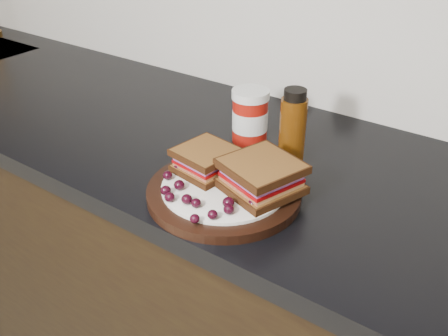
# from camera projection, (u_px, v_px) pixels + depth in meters

# --- Properties ---
(base_cabinets) EXTENTS (3.96, 0.58, 0.86)m
(base_cabinets) POSITION_uv_depth(u_px,v_px,m) (191.00, 286.00, 1.37)
(base_cabinets) COLOR black
(base_cabinets) RESTS_ON ground_plane
(countertop) EXTENTS (3.98, 0.60, 0.04)m
(countertop) POSITION_uv_depth(u_px,v_px,m) (185.00, 140.00, 1.14)
(countertop) COLOR black
(countertop) RESTS_ON base_cabinets
(plate) EXTENTS (0.28, 0.28, 0.02)m
(plate) POSITION_uv_depth(u_px,v_px,m) (224.00, 192.00, 0.90)
(plate) COLOR black
(plate) RESTS_ON countertop
(sandwich_left) EXTENTS (0.12, 0.12, 0.05)m
(sandwich_left) POSITION_uv_depth(u_px,v_px,m) (206.00, 160.00, 0.93)
(sandwich_left) COLOR brown
(sandwich_left) RESTS_ON plate
(sandwich_right) EXTENTS (0.15, 0.15, 0.06)m
(sandwich_right) POSITION_uv_depth(u_px,v_px,m) (261.00, 176.00, 0.87)
(sandwich_right) COLOR brown
(sandwich_right) RESTS_ON plate
(grape_0) EXTENTS (0.02, 0.02, 0.02)m
(grape_0) POSITION_uv_depth(u_px,v_px,m) (168.00, 175.00, 0.91)
(grape_0) COLOR black
(grape_0) RESTS_ON plate
(grape_1) EXTENTS (0.02, 0.02, 0.02)m
(grape_1) POSITION_uv_depth(u_px,v_px,m) (179.00, 185.00, 0.88)
(grape_1) COLOR black
(grape_1) RESTS_ON plate
(grape_2) EXTENTS (0.02, 0.02, 0.02)m
(grape_2) POSITION_uv_depth(u_px,v_px,m) (166.00, 190.00, 0.87)
(grape_2) COLOR black
(grape_2) RESTS_ON plate
(grape_3) EXTENTS (0.02, 0.02, 0.02)m
(grape_3) POSITION_uv_depth(u_px,v_px,m) (170.00, 197.00, 0.85)
(grape_3) COLOR black
(grape_3) RESTS_ON plate
(grape_4) EXTENTS (0.02, 0.02, 0.02)m
(grape_4) POSITION_uv_depth(u_px,v_px,m) (187.00, 199.00, 0.84)
(grape_4) COLOR black
(grape_4) RESTS_ON plate
(grape_5) EXTENTS (0.02, 0.02, 0.02)m
(grape_5) POSITION_uv_depth(u_px,v_px,m) (196.00, 203.00, 0.83)
(grape_5) COLOR black
(grape_5) RESTS_ON plate
(grape_6) EXTENTS (0.02, 0.02, 0.02)m
(grape_6) POSITION_uv_depth(u_px,v_px,m) (195.00, 219.00, 0.80)
(grape_6) COLOR black
(grape_6) RESTS_ON plate
(grape_7) EXTENTS (0.02, 0.02, 0.02)m
(grape_7) POSITION_uv_depth(u_px,v_px,m) (213.00, 215.00, 0.81)
(grape_7) COLOR black
(grape_7) RESTS_ON plate
(grape_8) EXTENTS (0.02, 0.02, 0.02)m
(grape_8) POSITION_uv_depth(u_px,v_px,m) (229.00, 209.00, 0.82)
(grape_8) COLOR black
(grape_8) RESTS_ON plate
(grape_9) EXTENTS (0.02, 0.02, 0.02)m
(grape_9) POSITION_uv_depth(u_px,v_px,m) (228.00, 202.00, 0.83)
(grape_9) COLOR black
(grape_9) RESTS_ON plate
(grape_10) EXTENTS (0.02, 0.02, 0.02)m
(grape_10) POSITION_uv_depth(u_px,v_px,m) (254.00, 204.00, 0.83)
(grape_10) COLOR black
(grape_10) RESTS_ON plate
(grape_11) EXTENTS (0.02, 0.02, 0.02)m
(grape_11) POSITION_uv_depth(u_px,v_px,m) (259.00, 198.00, 0.84)
(grape_11) COLOR black
(grape_11) RESTS_ON plate
(grape_12) EXTENTS (0.02, 0.02, 0.02)m
(grape_12) POSITION_uv_depth(u_px,v_px,m) (260.00, 198.00, 0.85)
(grape_12) COLOR black
(grape_12) RESTS_ON plate
(grape_13) EXTENTS (0.02, 0.02, 0.02)m
(grape_13) POSITION_uv_depth(u_px,v_px,m) (273.00, 188.00, 0.87)
(grape_13) COLOR black
(grape_13) RESTS_ON plate
(grape_14) EXTENTS (0.02, 0.02, 0.02)m
(grape_14) POSITION_uv_depth(u_px,v_px,m) (271.00, 180.00, 0.89)
(grape_14) COLOR black
(grape_14) RESTS_ON plate
(grape_15) EXTENTS (0.02, 0.02, 0.02)m
(grape_15) POSITION_uv_depth(u_px,v_px,m) (221.00, 168.00, 0.93)
(grape_15) COLOR black
(grape_15) RESTS_ON plate
(grape_16) EXTENTS (0.02, 0.02, 0.02)m
(grape_16) POSITION_uv_depth(u_px,v_px,m) (207.00, 164.00, 0.95)
(grape_16) COLOR black
(grape_16) RESTS_ON plate
(grape_17) EXTENTS (0.02, 0.02, 0.02)m
(grape_17) POSITION_uv_depth(u_px,v_px,m) (206.00, 164.00, 0.94)
(grape_17) COLOR black
(grape_17) RESTS_ON plate
(grape_18) EXTENTS (0.02, 0.02, 0.02)m
(grape_18) POSITION_uv_depth(u_px,v_px,m) (189.00, 165.00, 0.94)
(grape_18) COLOR black
(grape_18) RESTS_ON plate
(grape_19) EXTENTS (0.02, 0.02, 0.02)m
(grape_19) POSITION_uv_depth(u_px,v_px,m) (179.00, 168.00, 0.93)
(grape_19) COLOR black
(grape_19) RESTS_ON plate
(grape_20) EXTENTS (0.02, 0.02, 0.02)m
(grape_20) POSITION_uv_depth(u_px,v_px,m) (215.00, 169.00, 0.93)
(grape_20) COLOR black
(grape_20) RESTS_ON plate
(grape_21) EXTENTS (0.02, 0.02, 0.02)m
(grape_21) POSITION_uv_depth(u_px,v_px,m) (208.00, 167.00, 0.93)
(grape_21) COLOR black
(grape_21) RESTS_ON plate
(grape_22) EXTENTS (0.01, 0.01, 0.01)m
(grape_22) POSITION_uv_depth(u_px,v_px,m) (188.00, 171.00, 0.93)
(grape_22) COLOR black
(grape_22) RESTS_ON plate
(condiment_jar) EXTENTS (0.09, 0.09, 0.12)m
(condiment_jar) POSITION_uv_depth(u_px,v_px,m) (250.00, 116.00, 1.07)
(condiment_jar) COLOR #97130B
(condiment_jar) RESTS_ON countertop
(oil_bottle) EXTENTS (0.07, 0.07, 0.15)m
(oil_bottle) POSITION_uv_depth(u_px,v_px,m) (293.00, 125.00, 1.00)
(oil_bottle) COLOR #492507
(oil_bottle) RESTS_ON countertop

